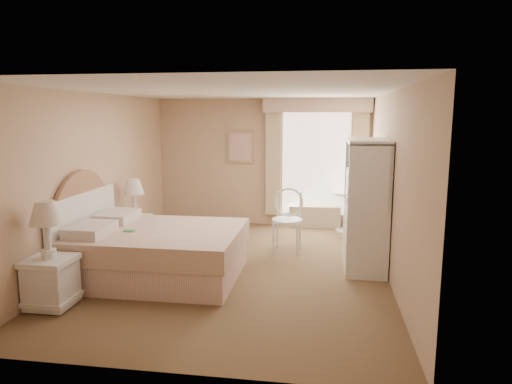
% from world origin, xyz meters
% --- Properties ---
extents(room, '(4.21, 5.51, 2.51)m').
position_xyz_m(room, '(0.00, 0.00, 1.25)').
color(room, brown).
rests_on(room, ground).
extents(window, '(2.05, 0.22, 2.51)m').
position_xyz_m(window, '(1.05, 2.65, 1.34)').
color(window, white).
rests_on(window, room).
extents(framed_art, '(0.52, 0.04, 0.62)m').
position_xyz_m(framed_art, '(-0.45, 2.71, 1.55)').
color(framed_art, tan).
rests_on(framed_art, room).
extents(bed, '(2.23, 1.76, 1.56)m').
position_xyz_m(bed, '(-1.11, -0.49, 0.37)').
color(bed, tan).
rests_on(bed, room).
extents(nightstand_near, '(0.51, 0.51, 1.22)m').
position_xyz_m(nightstand_near, '(-1.84, -1.64, 0.46)').
color(nightstand_near, white).
rests_on(nightstand_near, room).
extents(nightstand_far, '(0.47, 0.47, 1.14)m').
position_xyz_m(nightstand_far, '(-1.84, 0.72, 0.43)').
color(nightstand_far, white).
rests_on(nightstand_far, room).
extents(round_table, '(0.72, 0.72, 0.76)m').
position_xyz_m(round_table, '(1.72, 2.40, 0.51)').
color(round_table, silver).
rests_on(round_table, room).
extents(cafe_chair, '(0.52, 0.52, 1.02)m').
position_xyz_m(cafe_chair, '(0.65, 1.00, 0.59)').
color(cafe_chair, silver).
rests_on(cafe_chair, room).
extents(armoire, '(0.56, 1.11, 1.85)m').
position_xyz_m(armoire, '(1.81, 0.32, 0.77)').
color(armoire, white).
rests_on(armoire, room).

